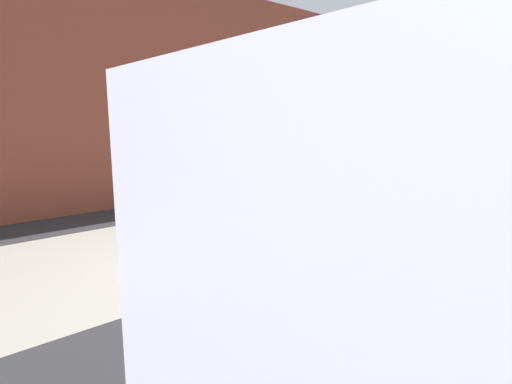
% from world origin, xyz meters
% --- Properties ---
extents(ground_plane, '(80.00, 80.00, 0.00)m').
position_xyz_m(ground_plane, '(0.00, 0.00, 0.00)').
color(ground_plane, '#2D2D30').
extents(sidewalk_slab, '(36.00, 3.50, 0.01)m').
position_xyz_m(sidewalk_slab, '(0.00, 1.75, 0.00)').
color(sidewalk_slab, '#9E998E').
rests_on(sidewalk_slab, ground).
extents(brick_building_wall, '(36.00, 0.50, 5.15)m').
position_xyz_m(brick_building_wall, '(0.00, 5.20, 2.57)').
color(brick_building_wall, brown).
rests_on(brick_building_wall, ground).
extents(motorcycle_orange, '(2.01, 0.58, 1.03)m').
position_xyz_m(motorcycle_orange, '(0.63, 1.66, 0.40)').
color(motorcycle_orange, black).
rests_on(motorcycle_orange, ground).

